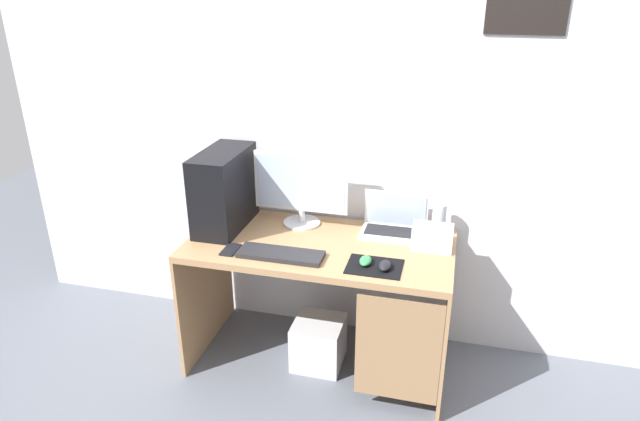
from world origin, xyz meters
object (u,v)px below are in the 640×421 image
pc_tower (224,190)px  speaker (439,220)px  projector (432,237)px  mouse_left (366,261)px  cell_phone (230,250)px  monitor (301,189)px  keyboard (281,254)px  laptop (394,225)px  subwoofer (318,342)px  mouse_right (385,266)px

pc_tower → speaker: size_ratio=2.58×
projector → mouse_left: (-0.29, -0.26, -0.04)m
speaker → projector: (-0.02, -0.16, -0.03)m
mouse_left → cell_phone: (-0.68, -0.02, -0.02)m
projector → cell_phone: (-0.97, -0.28, -0.05)m
projector → monitor: bearing=171.2°
projector → keyboard: bearing=-158.4°
laptop → mouse_left: size_ratio=3.53×
mouse_left → cell_phone: 0.68m
laptop → keyboard: laptop is taller
monitor → mouse_left: (0.42, -0.37, -0.19)m
projector → keyboard: projector is taller
monitor → speaker: 0.75m
subwoofer → monitor: bearing=123.9°
keyboard → laptop: bearing=39.6°
pc_tower → speaker: bearing=8.6°
mouse_left → mouse_right: bearing=-14.7°
projector → mouse_right: projector is taller
pc_tower → mouse_left: (0.82, -0.25, -0.19)m
speaker → keyboard: 0.85m
laptop → cell_phone: (-0.76, -0.42, -0.04)m
laptop → speaker: size_ratio=1.94×
pc_tower → keyboard: 0.52m
mouse_right → projector: bearing=55.5°
mouse_left → mouse_right: (0.09, -0.03, 0.00)m
laptop → subwoofer: (-0.35, -0.25, -0.64)m
monitor → mouse_right: 0.68m
laptop → speaker: laptop is taller
cell_phone → monitor: bearing=57.3°
monitor → speaker: bearing=3.8°
pc_tower → mouse_left: pc_tower is taller
pc_tower → keyboard: (0.40, -0.27, -0.20)m
cell_phone → subwoofer: size_ratio=0.49×
laptop → mouse_right: bearing=-88.3°
projector → mouse_right: 0.35m
speaker → keyboard: bearing=-148.8°
mouse_right → laptop: bearing=91.7°
keyboard → mouse_left: bearing=2.8°
pc_tower → monitor: 0.41m
laptop → mouse_left: 0.40m
mouse_left → subwoofer: mouse_left is taller
speaker → subwoofer: 0.94m
mouse_right → subwoofer: bearing=155.5°
mouse_right → subwoofer: 0.74m
mouse_left → monitor: bearing=138.9°
pc_tower → laptop: size_ratio=1.33×
keyboard → mouse_left: (0.42, 0.02, 0.01)m
mouse_left → laptop: bearing=78.1°
keyboard → subwoofer: bearing=47.9°
laptop → monitor: bearing=-177.6°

